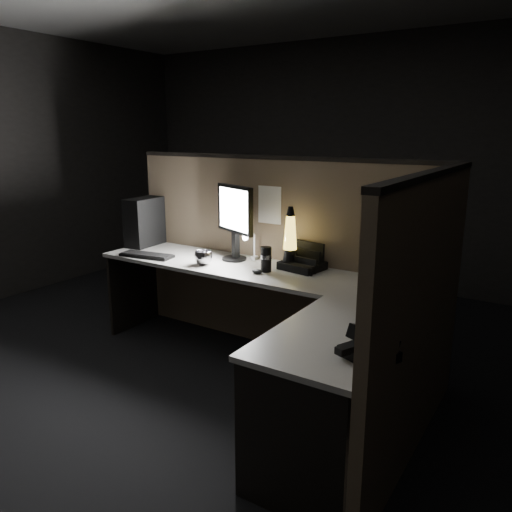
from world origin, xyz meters
The scene contains 17 objects.
floor centered at (0.00, 0.00, 0.00)m, with size 6.00×6.00×0.00m, color black.
room_shell centered at (0.00, 0.00, 1.62)m, with size 6.00×6.00×6.00m.
partition_back centered at (0.00, 0.93, 0.75)m, with size 2.66×0.06×1.50m, color brown.
partition_right centered at (1.33, 0.10, 0.75)m, with size 0.06×1.66×1.50m, color brown.
desk centered at (0.18, 0.25, 0.58)m, with size 2.60×1.60×0.73m.
pc_tower centered at (-1.22, 0.74, 0.94)m, with size 0.18×0.40×0.42m, color black.
monitor centered at (-0.26, 0.73, 1.08)m, with size 0.43×0.22×0.58m.
keyboard centered at (-0.91, 0.41, 0.74)m, with size 0.44×0.15×0.02m, color black.
mouse centered at (0.10, 0.49, 0.75)m, with size 0.08×0.06×0.03m, color black.
clip_lamp centered at (-0.13, 0.74, 0.86)m, with size 0.04×0.17×0.22m.
organizer centered at (0.31, 0.77, 0.78)m, with size 0.32×0.29×0.22m.
lava_lamp centered at (0.22, 0.73, 0.92)m, with size 0.12×0.12×0.46m.
travel_mug centered at (0.12, 0.57, 0.82)m, with size 0.08×0.08×0.18m, color black.
steel_mug centered at (-0.38, 0.47, 0.78)m, with size 0.13×0.13×0.11m, color #B5B4BB.
figurine centered at (0.27, 0.79, 0.78)m, with size 0.06×0.06×0.06m, color orange.
pinned_paper centered at (-0.05, 0.90, 1.16)m, with size 0.20×0.00×0.29m, color white.
desk_phone centered at (1.24, -0.37, 0.78)m, with size 0.27×0.27×0.13m.
Camera 1 is at (1.92, -2.37, 1.72)m, focal length 35.00 mm.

